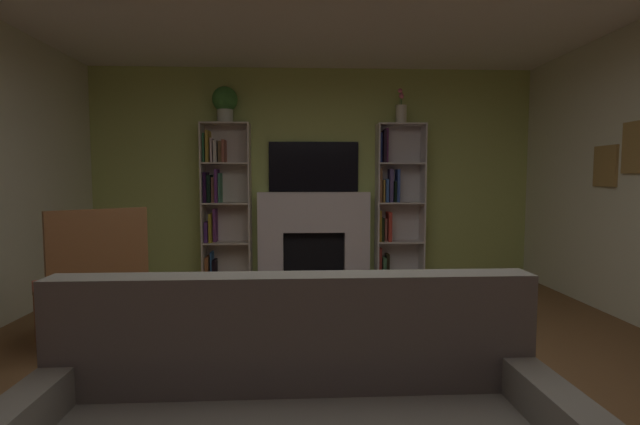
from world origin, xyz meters
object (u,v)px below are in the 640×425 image
at_px(bookshelf_left, 221,201).
at_px(bookshelf_right, 394,204).
at_px(vase_with_flowers, 401,112).
at_px(armchair, 93,279).
at_px(tv, 314,167).
at_px(fireplace, 314,234).
at_px(potted_plant, 225,102).

distance_m(bookshelf_left, bookshelf_right, 2.18).
relative_size(vase_with_flowers, armchair, 0.40).
bearing_deg(tv, bookshelf_right, -4.09).
height_order(fireplace, armchair, fireplace).
relative_size(bookshelf_left, potted_plant, 4.51).
relative_size(bookshelf_right, armchair, 1.84).
bearing_deg(tv, vase_with_flowers, -6.35).
distance_m(bookshelf_left, armchair, 2.35).
relative_size(fireplace, potted_plant, 3.44).
relative_size(tv, bookshelf_right, 0.57).
bearing_deg(tv, armchair, -127.67).
height_order(bookshelf_right, vase_with_flowers, vase_with_flowers).
distance_m(fireplace, vase_with_flowers, 1.88).
bearing_deg(bookshelf_left, bookshelf_right, -0.01).
xyz_separation_m(bookshelf_left, armchair, (-0.61, -2.22, -0.49)).
height_order(potted_plant, armchair, potted_plant).
distance_m(potted_plant, vase_with_flowers, 2.18).
relative_size(potted_plant, armchair, 0.41).
height_order(tv, vase_with_flowers, vase_with_flowers).
relative_size(bookshelf_right, vase_with_flowers, 4.63).
bearing_deg(tv, potted_plant, -173.72).
bearing_deg(bookshelf_right, armchair, -141.48).
distance_m(bookshelf_right, vase_with_flowers, 1.15).
bearing_deg(bookshelf_left, fireplace, -0.18).
bearing_deg(tv, bookshelf_left, -176.44).
bearing_deg(vase_with_flowers, fireplace, 177.61).
height_order(fireplace, bookshelf_left, bookshelf_left).
bearing_deg(vase_with_flowers, armchair, -142.79).
distance_m(tv, bookshelf_right, 1.12).
distance_m(tv, vase_with_flowers, 1.29).
height_order(bookshelf_left, vase_with_flowers, vase_with_flowers).
height_order(tv, bookshelf_right, bookshelf_right).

